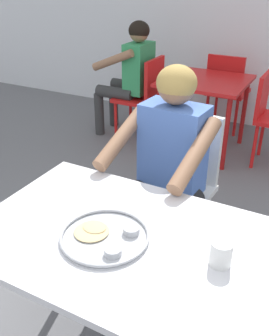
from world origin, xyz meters
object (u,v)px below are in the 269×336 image
Objects in this scene: chair_red_left at (144,94)px; patron_background at (131,70)px; diner_foreground at (165,161)px; thali_tray at (105,236)px; table_background_red at (205,89)px; chair_red_far at (226,88)px; drinking_cup at (221,253)px; table_foreground at (124,251)px; chair_foreground at (181,177)px.

patron_background reaches higher than chair_red_left.
diner_foreground is at bearing -56.52° from patron_background.
table_background_red is at bearing 99.56° from thali_tray.
patron_background reaches higher than chair_red_far.
patron_background reaches higher than thali_tray.
thali_tray is at bearing -170.68° from drinking_cup.
table_background_red is (-0.82, 2.34, -0.16)m from drinking_cup.
diner_foreground is (-0.48, 0.62, -0.05)m from drinking_cup.
drinking_cup is 0.12× the size of table_background_red.
chair_red_left is (-1.44, 2.30, -0.28)m from drinking_cup.
chair_red_left is (-0.96, 1.68, -0.23)m from diner_foreground.
patron_background is at bearing 179.99° from table_background_red.
drinking_cup is at bearing 9.32° from thali_tray.
thali_tray is at bearing -80.44° from table_background_red.
diner_foreground is at bearing 100.31° from table_foreground.
drinking_cup is at bearing -57.94° from chair_red_left.
table_foreground is 0.97× the size of diner_foreground.
diner_foreground reaches higher than drinking_cup.
table_foreground is at bearing -176.75° from drinking_cup.
table_background_red is at bearing 3.66° from chair_red_left.
chair_red_left is (-1.02, 2.37, -0.24)m from thali_tray.
table_foreground is 1.38× the size of chair_red_far.
chair_foreground is 1.90m from patron_background.
drinking_cup is at bearing -61.13° from chair_foreground.
drinking_cup is 0.10× the size of chair_foreground.
chair_red_left reaches higher than thali_tray.
chair_red_left is at bearing 123.82° from chair_foreground.
thali_tray is 0.44× the size of table_background_red.
drinking_cup is at bearing 3.25° from table_foreground.
chair_foreground is at bearing 86.57° from diner_foreground.
chair_foreground is 1.54m from table_background_red.
chair_red_left is at bearing 119.79° from diner_foreground.
chair_red_far is at bearing 104.77° from drinking_cup.
table_background_red is 0.65× the size of patron_background.
chair_foreground is at bearing 118.87° from drinking_cup.
chair_red_far is 0.71× the size of patron_background.
diner_foreground is at bearing 95.16° from thali_tray.
table_background_red is 0.80m from patron_background.
patron_background reaches higher than drinking_cup.
table_foreground is 0.66m from diner_foreground.
chair_foreground is 0.31m from diner_foreground.
table_foreground is 1.51× the size of table_background_red.
chair_foreground is (-0.47, 0.85, -0.26)m from drinking_cup.
chair_foreground is at bearing -76.57° from table_background_red.
diner_foreground is at bearing -60.21° from chair_red_left.
table_background_red is (-0.46, 2.36, -0.03)m from table_foreground.
chair_red_left is at bearing 113.35° from thali_tray.
chair_red_left is 0.91m from chair_red_far.
thali_tray is 2.59m from chair_red_left.
chair_red_left is 0.28m from patron_background.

